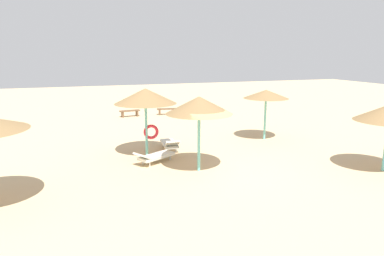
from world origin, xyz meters
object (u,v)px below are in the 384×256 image
parasol_4 (266,94)px  bench_1 (167,110)px  parasol_3 (145,97)px  lounger_2 (154,156)px  parasol_2 (199,105)px  lounger_3 (170,144)px  bench_0 (130,112)px

parasol_4 → bench_1: parasol_4 is taller
parasol_4 → parasol_3: bearing=-172.0°
lounger_2 → parasol_4: bearing=18.3°
parasol_2 → lounger_3: bearing=94.5°
parasol_4 → lounger_2: (-6.74, -2.22, -2.18)m
lounger_2 → bench_0: size_ratio=1.29×
parasol_2 → bench_1: parasol_2 is taller
parasol_2 → parasol_4: bearing=35.8°
bench_0 → parasol_3: bearing=-95.0°
parasol_3 → lounger_2: parasol_3 is taller
parasol_3 → parasol_4: size_ratio=1.14×
lounger_2 → bench_1: 12.20m
parasol_3 → bench_0: bearing=85.0°
parasol_3 → bench_1: bearing=70.1°
parasol_2 → lounger_2: (-1.48, 1.57, -2.36)m
parasol_3 → lounger_3: 2.80m
parasol_2 → bench_0: parasol_2 is taller
lounger_3 → parasol_2: bearing=-85.5°
parasol_3 → bench_0: 10.72m
parasol_3 → bench_0: size_ratio=2.04×
lounger_2 → bench_0: bearing=85.7°
parasol_3 → lounger_2: size_ratio=1.58×
parasol_4 → lounger_3: bearing=-175.9°
parasol_4 → bench_1: bearing=107.9°
parasol_3 → lounger_2: bearing=-87.8°
parasol_2 → parasol_4: 6.49m
parasol_3 → bench_1: (3.76, 10.36, -2.40)m
bench_0 → parasol_4: bearing=-58.2°
parasol_4 → lounger_2: 7.42m
lounger_2 → bench_0: 11.71m
parasol_2 → bench_1: size_ratio=1.96×
lounger_3 → bench_1: (2.50, 9.80, 0.03)m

